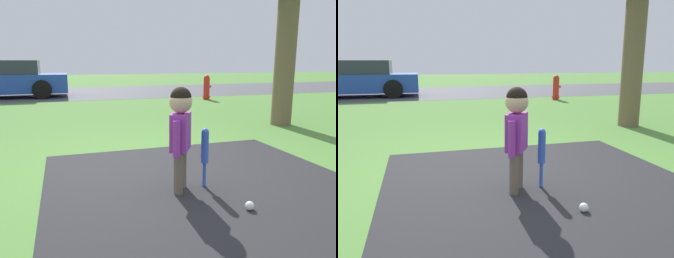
{
  "view_description": "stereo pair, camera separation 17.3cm",
  "coord_description": "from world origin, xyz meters",
  "views": [
    {
      "loc": [
        -1.02,
        -3.65,
        1.29
      ],
      "look_at": [
        0.06,
        -0.29,
        0.56
      ],
      "focal_mm": 35.0,
      "sensor_mm": 36.0,
      "label": 1
    },
    {
      "loc": [
        -0.86,
        -3.69,
        1.29
      ],
      "look_at": [
        0.06,
        -0.29,
        0.56
      ],
      "focal_mm": 35.0,
      "sensor_mm": 36.0,
      "label": 2
    }
  ],
  "objects": [
    {
      "name": "street_strip",
      "position": [
        0.0,
        10.52,
        0.0
      ],
      "size": [
        40.0,
        6.0,
        0.01
      ],
      "color": "#4C4C51",
      "rests_on": "ground"
    },
    {
      "name": "baseball_bat",
      "position": [
        0.34,
        -0.67,
        0.41
      ],
      "size": [
        0.08,
        0.08,
        0.63
      ],
      "color": "blue",
      "rests_on": "ground"
    },
    {
      "name": "fire_hydrant",
      "position": [
        3.72,
        6.68,
        0.41
      ],
      "size": [
        0.29,
        0.26,
        0.83
      ],
      "color": "red",
      "rests_on": "ground"
    },
    {
      "name": "parked_car",
      "position": [
        -3.03,
        9.42,
        0.63
      ],
      "size": [
        4.56,
        2.02,
        1.33
      ],
      "rotation": [
        0.0,
        0.0,
        3.14
      ],
      "color": "#2347AD",
      "rests_on": "ground"
    },
    {
      "name": "ground_plane",
      "position": [
        0.0,
        0.0,
        0.0
      ],
      "size": [
        60.0,
        60.0,
        0.0
      ],
      "primitive_type": "plane",
      "color": "#518438"
    },
    {
      "name": "sports_ball",
      "position": [
        0.5,
        -1.3,
        0.04
      ],
      "size": [
        0.08,
        0.08,
        0.08
      ],
      "color": "white",
      "rests_on": "ground"
    },
    {
      "name": "child",
      "position": [
        0.06,
        -0.69,
        0.68
      ],
      "size": [
        0.29,
        0.38,
        1.06
      ],
      "rotation": [
        0.0,
        0.0,
        1.02
      ],
      "color": "#6B5B4C",
      "rests_on": "ground"
    }
  ]
}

